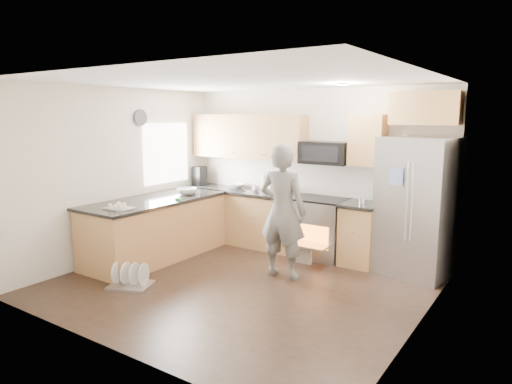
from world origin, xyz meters
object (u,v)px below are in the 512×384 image
Objects in this scene: stove_range at (321,214)px; dish_rack at (131,280)px; person at (283,211)px; refrigerator at (416,207)px.

dish_rack is at bearing -120.55° from stove_range.
person is at bearing 44.87° from dish_rack.
person reaches higher than dish_rack.
person is (-0.05, -1.08, 0.23)m from stove_range.
stove_range reaches higher than dish_rack.
refrigerator is 3.93m from dish_rack.
stove_range is 0.94× the size of refrigerator.
stove_range is 0.98× the size of person.
refrigerator reaches higher than person.
refrigerator is at bearing 0.30° from stove_range.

